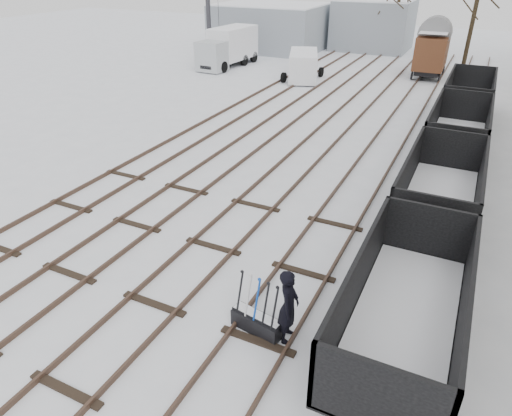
% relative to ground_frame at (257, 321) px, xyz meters
% --- Properties ---
extents(ground, '(120.00, 120.00, 0.00)m').
position_rel_ground_frame_xyz_m(ground, '(-2.81, -0.35, -0.28)').
color(ground, white).
rests_on(ground, ground).
extents(tracks, '(13.90, 52.00, 0.16)m').
position_rel_ground_frame_xyz_m(tracks, '(-2.81, 13.32, -0.21)').
color(tracks, black).
rests_on(tracks, ground).
extents(shed_left, '(10.00, 8.00, 4.10)m').
position_rel_ground_frame_xyz_m(shed_left, '(-15.81, 35.65, 1.76)').
color(shed_left, '#929CA5').
rests_on(shed_left, ground).
extents(shed_right, '(7.00, 6.00, 4.50)m').
position_rel_ground_frame_xyz_m(shed_right, '(-6.81, 39.65, 1.96)').
color(shed_right, '#929CA5').
rests_on(shed_right, ground).
extents(ground_frame, '(1.35, 0.64, 1.49)m').
position_rel_ground_frame_xyz_m(ground_frame, '(0.00, 0.00, 0.00)').
color(ground_frame, black).
rests_on(ground_frame, ground).
extents(worker, '(0.58, 0.78, 1.92)m').
position_rel_ground_frame_xyz_m(worker, '(0.75, 0.10, 0.68)').
color(worker, black).
rests_on(worker, ground).
extents(freight_wagon_a, '(2.35, 5.87, 2.40)m').
position_rel_ground_frame_xyz_m(freight_wagon_a, '(3.19, 0.82, 0.63)').
color(freight_wagon_a, black).
rests_on(freight_wagon_a, ground).
extents(freight_wagon_b, '(2.35, 5.87, 2.40)m').
position_rel_ground_frame_xyz_m(freight_wagon_b, '(3.19, 7.22, 0.63)').
color(freight_wagon_b, black).
rests_on(freight_wagon_b, ground).
extents(freight_wagon_c, '(2.35, 5.87, 2.40)m').
position_rel_ground_frame_xyz_m(freight_wagon_c, '(3.19, 13.62, 0.63)').
color(freight_wagon_c, black).
rests_on(freight_wagon_c, ground).
extents(freight_wagon_d, '(2.35, 5.87, 2.40)m').
position_rel_ground_frame_xyz_m(freight_wagon_d, '(3.19, 20.02, 0.63)').
color(freight_wagon_d, black).
rests_on(freight_wagon_d, ground).
extents(box_van_wagon, '(2.42, 4.42, 3.33)m').
position_rel_ground_frame_xyz_m(box_van_wagon, '(-0.09, 29.76, 1.66)').
color(box_van_wagon, black).
rests_on(box_van_wagon, ground).
extents(lorry, '(2.49, 6.73, 3.00)m').
position_rel_ground_frame_xyz_m(lorry, '(-15.48, 26.46, 1.26)').
color(lorry, black).
rests_on(lorry, ground).
extents(panel_van, '(3.37, 4.91, 1.99)m').
position_rel_ground_frame_xyz_m(panel_van, '(-8.28, 24.77, 0.75)').
color(panel_van, white).
rests_on(panel_van, ground).
extents(crane, '(1.97, 4.76, 7.97)m').
position_rel_ground_frame_xyz_m(crane, '(-18.05, 28.01, 1.81)').
color(crane, '#2E2D33').
rests_on(crane, ground).
extents(tree_far_left, '(0.30, 0.30, 5.58)m').
position_rel_ground_frame_xyz_m(tree_far_left, '(-4.30, 37.28, 2.51)').
color(tree_far_left, black).
rests_on(tree_far_left, ground).
extents(tree_far_right, '(0.30, 0.30, 7.22)m').
position_rel_ground_frame_xyz_m(tree_far_right, '(2.20, 30.64, 3.33)').
color(tree_far_right, black).
rests_on(tree_far_right, ground).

